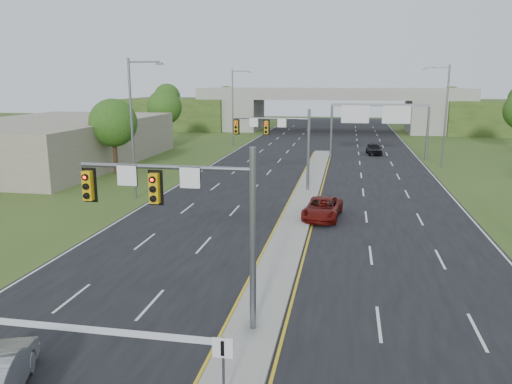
{
  "coord_description": "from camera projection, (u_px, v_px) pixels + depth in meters",
  "views": [
    {
      "loc": [
        3.23,
        -16.89,
        9.21
      ],
      "look_at": [
        -1.86,
        10.7,
        3.0
      ],
      "focal_mm": 35.0,
      "sensor_mm": 36.0,
      "label": 1
    }
  ],
  "objects": [
    {
      "name": "signal_mast_far",
      "position": [
        282.0,
        136.0,
        42.09
      ],
      "size": [
        6.62,
        0.6,
        7.0
      ],
      "color": "slate",
      "rests_on": "ground"
    },
    {
      "name": "median",
      "position": [
        305.0,
        196.0,
        40.84
      ],
      "size": [
        2.0,
        54.0,
        0.16
      ],
      "primitive_type": "cube",
      "color": "gray",
      "rests_on": "road"
    },
    {
      "name": "lightpole_l_mid",
      "position": [
        134.0,
        122.0,
        39.01
      ],
      "size": [
        2.85,
        0.25,
        11.0
      ],
      "color": "slate",
      "rests_on": "ground"
    },
    {
      "name": "lightpole_l_far",
      "position": [
        234.0,
        104.0,
        72.62
      ],
      "size": [
        2.85,
        0.25,
        11.0
      ],
      "color": "slate",
      "rests_on": "ground"
    },
    {
      "name": "commercial_building",
      "position": [
        53.0,
        142.0,
        57.15
      ],
      "size": [
        18.0,
        30.0,
        5.0
      ],
      "primitive_type": "cube",
      "color": "gray",
      "rests_on": "ground"
    },
    {
      "name": "tree_l_mid",
      "position": [
        164.0,
        107.0,
        74.65
      ],
      "size": [
        5.2,
        5.2,
        8.12
      ],
      "color": "#382316",
      "rests_on": "ground"
    },
    {
      "name": "overpass",
      "position": [
        332.0,
        112.0,
        94.82
      ],
      "size": [
        80.0,
        14.0,
        8.1
      ],
      "color": "gray",
      "rests_on": "ground"
    },
    {
      "name": "tree_back_a",
      "position": [
        167.0,
        97.0,
        114.5
      ],
      "size": [
        6.0,
        6.0,
        8.85
      ],
      "color": "#382316",
      "rests_on": "ground"
    },
    {
      "name": "car_far_c",
      "position": [
        374.0,
        149.0,
        64.54
      ],
      "size": [
        2.12,
        4.38,
        1.44
      ],
      "primitive_type": "imported",
      "rotation": [
        0.0,
        0.0,
        0.1
      ],
      "color": "black",
      "rests_on": "road"
    },
    {
      "name": "lightpole_r_far",
      "position": [
        444.0,
        111.0,
        53.51
      ],
      "size": [
        2.85,
        0.25,
        11.0
      ],
      "color": "slate",
      "rests_on": "ground"
    },
    {
      "name": "keep_right_sign",
      "position": [
        223.0,
        360.0,
        14.1
      ],
      "size": [
        0.6,
        0.13,
        2.2
      ],
      "color": "slate",
      "rests_on": "ground"
    },
    {
      "name": "road",
      "position": [
        315.0,
        171.0,
        52.38
      ],
      "size": [
        24.0,
        160.0,
        0.02
      ],
      "primitive_type": "cube",
      "color": "black",
      "rests_on": "ground"
    },
    {
      "name": "tree_back_c",
      "position": [
        451.0,
        100.0,
        103.59
      ],
      "size": [
        5.6,
        5.6,
        8.32
      ],
      "color": "#382316",
      "rests_on": "ground"
    },
    {
      "name": "tree_back_b",
      "position": [
        226.0,
        99.0,
        112.09
      ],
      "size": [
        5.6,
        5.6,
        8.32
      ],
      "color": "#382316",
      "rests_on": "ground"
    },
    {
      "name": "sign_gantry",
      "position": [
        378.0,
        116.0,
        59.59
      ],
      "size": [
        11.58,
        0.44,
        6.67
      ],
      "color": "slate",
      "rests_on": "ground"
    },
    {
      "name": "tree_l_near",
      "position": [
        113.0,
        123.0,
        50.0
      ],
      "size": [
        4.8,
        4.8,
        7.6
      ],
      "color": "#382316",
      "rests_on": "ground"
    },
    {
      "name": "car_far_a",
      "position": [
        323.0,
        208.0,
        34.24
      ],
      "size": [
        2.81,
        5.23,
        1.4
      ],
      "primitive_type": "imported",
      "rotation": [
        0.0,
        0.0,
        -0.1
      ],
      "color": "#590C08",
      "rests_on": "road"
    },
    {
      "name": "signal_mast_near",
      "position": [
        191.0,
        208.0,
        18.08
      ],
      "size": [
        6.62,
        0.6,
        7.0
      ],
      "color": "slate",
      "rests_on": "ground"
    },
    {
      "name": "ground",
      "position": [
        253.0,
        332.0,
        18.77
      ],
      "size": [
        240.0,
        240.0,
        0.0
      ],
      "primitive_type": "plane",
      "color": "#304B1A",
      "rests_on": "ground"
    },
    {
      "name": "lane_markings",
      "position": [
        304.0,
        182.0,
        46.64
      ],
      "size": [
        23.72,
        160.0,
        0.01
      ],
      "color": "gold",
      "rests_on": "road"
    }
  ]
}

